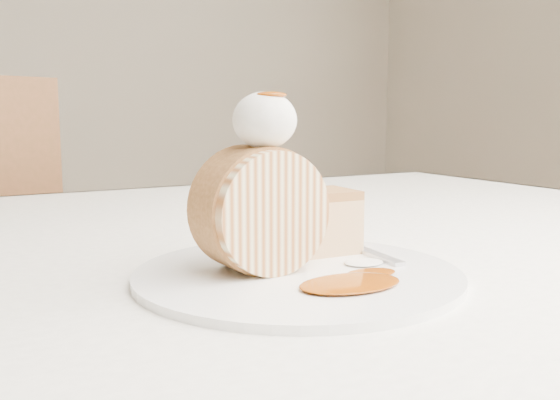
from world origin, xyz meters
TOP-DOWN VIEW (x-y plane):
  - table at (0.00, 0.20)m, footprint 1.40×0.90m
  - plate at (0.03, 0.02)m, footprint 0.26×0.26m
  - roulade_slice at (0.00, 0.03)m, footprint 0.10×0.06m
  - cake_chunk at (0.08, 0.06)m, footprint 0.06×0.05m
  - whipped_cream at (0.00, 0.03)m, footprint 0.05×0.05m
  - caramel_drizzle at (0.01, 0.03)m, footprint 0.02×0.02m
  - caramel_pool at (0.04, -0.04)m, footprint 0.08×0.05m
  - fork at (0.11, 0.04)m, footprint 0.04×0.15m

SIDE VIEW (x-z plane):
  - table at x=0.00m, z-range 0.29..1.04m
  - plate at x=0.03m, z-range 0.75..0.76m
  - fork at x=0.11m, z-range 0.76..0.76m
  - caramel_pool at x=0.04m, z-range 0.76..0.76m
  - cake_chunk at x=0.08m, z-range 0.76..0.80m
  - roulade_slice at x=0.00m, z-range 0.76..0.85m
  - whipped_cream at x=0.00m, z-range 0.85..0.89m
  - caramel_drizzle at x=0.01m, z-range 0.89..0.90m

